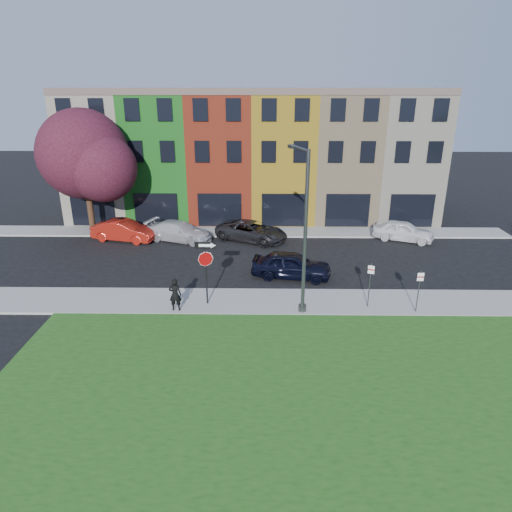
{
  "coord_description": "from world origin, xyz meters",
  "views": [
    {
      "loc": [
        -1.64,
        -18.52,
        10.79
      ],
      "look_at": [
        -1.97,
        4.0,
        2.25
      ],
      "focal_mm": 32.0,
      "sensor_mm": 36.0,
      "label": 1
    }
  ],
  "objects_px": {
    "man": "(175,295)",
    "sedan_near": "(291,265)",
    "street_lamp": "(304,233)",
    "stop_sign": "(206,261)"
  },
  "relations": [
    {
      "from": "man",
      "to": "sedan_near",
      "type": "height_order",
      "value": "man"
    },
    {
      "from": "stop_sign",
      "to": "sedan_near",
      "type": "bearing_deg",
      "value": 40.26
    },
    {
      "from": "stop_sign",
      "to": "man",
      "type": "xyz_separation_m",
      "value": [
        -1.49,
        -0.74,
        -1.54
      ]
    },
    {
      "from": "man",
      "to": "street_lamp",
      "type": "xyz_separation_m",
      "value": [
        6.28,
        0.2,
        3.17
      ]
    },
    {
      "from": "man",
      "to": "sedan_near",
      "type": "xyz_separation_m",
      "value": [
        6.04,
        4.48,
        -0.18
      ]
    },
    {
      "from": "man",
      "to": "street_lamp",
      "type": "relative_size",
      "value": 0.21
    },
    {
      "from": "street_lamp",
      "to": "stop_sign",
      "type": "bearing_deg",
      "value": 156.63
    },
    {
      "from": "sedan_near",
      "to": "man",
      "type": "bearing_deg",
      "value": 136.06
    },
    {
      "from": "stop_sign",
      "to": "street_lamp",
      "type": "bearing_deg",
      "value": -5.63
    },
    {
      "from": "man",
      "to": "street_lamp",
      "type": "height_order",
      "value": "street_lamp"
    }
  ]
}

